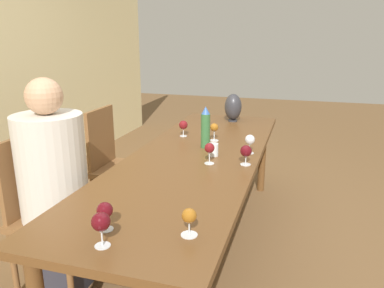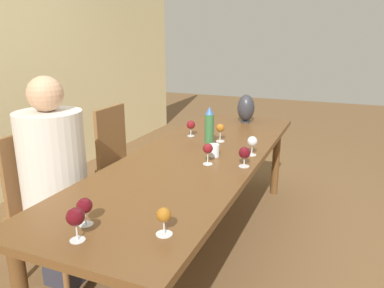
% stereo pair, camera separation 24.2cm
% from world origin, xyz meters
% --- Properties ---
extents(ground_plane, '(14.00, 14.00, 0.00)m').
position_xyz_m(ground_plane, '(0.00, 0.00, 0.00)').
color(ground_plane, brown).
extents(dining_table, '(2.69, 0.85, 0.73)m').
position_xyz_m(dining_table, '(0.00, 0.00, 0.66)').
color(dining_table, brown).
rests_on(dining_table, ground_plane).
extents(water_bottle, '(0.07, 0.07, 0.30)m').
position_xyz_m(water_bottle, '(0.19, -0.02, 0.87)').
color(water_bottle, '#336638').
rests_on(water_bottle, dining_table).
extents(water_tumbler, '(0.07, 0.07, 0.08)m').
position_xyz_m(water_tumbler, '(0.02, -0.12, 0.77)').
color(water_tumbler, silver).
rests_on(water_tumbler, dining_table).
extents(vase, '(0.16, 0.16, 0.26)m').
position_xyz_m(vase, '(1.09, -0.05, 0.86)').
color(vase, '#2D2D33').
rests_on(vase, dining_table).
extents(wine_glass_0, '(0.07, 0.07, 0.12)m').
position_xyz_m(wine_glass_0, '(-1.08, 0.07, 0.81)').
color(wine_glass_0, silver).
rests_on(wine_glass_0, dining_table).
extents(wine_glass_1, '(0.07, 0.07, 0.13)m').
position_xyz_m(wine_glass_1, '(-0.10, -0.36, 0.81)').
color(wine_glass_1, silver).
rests_on(wine_glass_1, dining_table).
extents(wine_glass_2, '(0.07, 0.07, 0.14)m').
position_xyz_m(wine_glass_2, '(-1.20, 0.02, 0.83)').
color(wine_glass_2, silver).
rests_on(wine_glass_2, dining_table).
extents(wine_glass_3, '(0.07, 0.07, 0.12)m').
position_xyz_m(wine_glass_3, '(-1.03, -0.27, 0.81)').
color(wine_glass_3, silver).
rests_on(wine_glass_3, dining_table).
extents(wine_glass_4, '(0.07, 0.07, 0.14)m').
position_xyz_m(wine_glass_4, '(0.38, -0.04, 0.83)').
color(wine_glass_4, silver).
rests_on(wine_glass_4, dining_table).
extents(wine_glass_5, '(0.07, 0.07, 0.13)m').
position_xyz_m(wine_glass_5, '(0.44, 0.23, 0.82)').
color(wine_glass_5, silver).
rests_on(wine_glass_5, dining_table).
extents(wine_glass_6, '(0.06, 0.06, 0.14)m').
position_xyz_m(wine_glass_6, '(-0.15, -0.13, 0.83)').
color(wine_glass_6, silver).
rests_on(wine_glass_6, dining_table).
extents(wine_glass_7, '(0.07, 0.07, 0.13)m').
position_xyz_m(wine_glass_7, '(0.14, -0.34, 0.82)').
color(wine_glass_7, silver).
rests_on(wine_glass_7, dining_table).
extents(chair_near, '(0.44, 0.44, 0.94)m').
position_xyz_m(chair_near, '(-0.60, 0.77, 0.51)').
color(chair_near, brown).
rests_on(chair_near, ground_plane).
extents(chair_far, '(0.44, 0.44, 0.94)m').
position_xyz_m(chair_far, '(0.29, 0.77, 0.51)').
color(chair_far, brown).
rests_on(chair_far, ground_plane).
extents(person_near, '(0.39, 0.39, 1.29)m').
position_xyz_m(person_near, '(-0.60, 0.68, 0.68)').
color(person_near, '#2D2D38').
rests_on(person_near, ground_plane).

